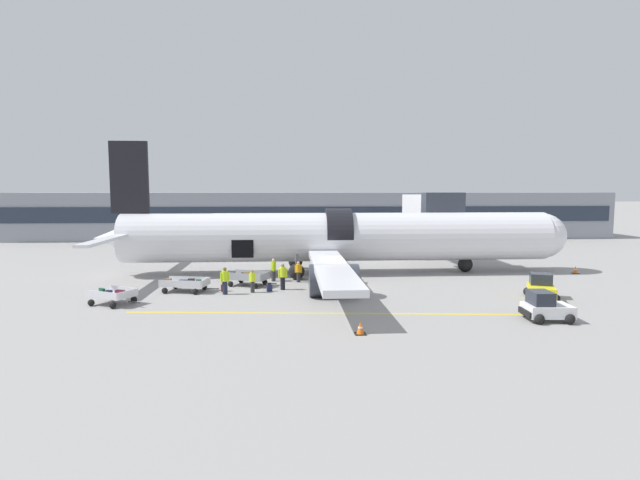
% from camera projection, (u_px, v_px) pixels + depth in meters
% --- Properties ---
extents(ground_plane, '(500.00, 500.00, 0.00)m').
position_uv_depth(ground_plane, '(343.00, 289.00, 34.95)').
color(ground_plane, gray).
extents(apron_marking_line, '(23.85, 2.36, 0.01)m').
position_uv_depth(apron_marking_line, '(336.00, 313.00, 28.05)').
color(apron_marking_line, yellow).
rests_on(apron_marking_line, ground_plane).
extents(terminal_strip, '(84.73, 11.71, 6.55)m').
position_uv_depth(terminal_strip, '(314.00, 215.00, 73.50)').
color(terminal_strip, gray).
rests_on(terminal_strip, ground_plane).
extents(jet_bridge_stub, '(3.53, 10.71, 6.70)m').
position_uv_depth(jet_bridge_stub, '(431.00, 210.00, 48.07)').
color(jet_bridge_stub, '#4C4C51').
rests_on(jet_bridge_stub, ground_plane).
extents(airplane, '(39.21, 35.23, 10.79)m').
position_uv_depth(airplane, '(333.00, 238.00, 41.29)').
color(airplane, silver).
rests_on(airplane, ground_plane).
extents(baggage_tug_lead, '(2.53, 3.05, 1.59)m').
position_uv_depth(baggage_tug_lead, '(541.00, 288.00, 31.75)').
color(baggage_tug_lead, yellow).
rests_on(baggage_tug_lead, ground_plane).
extents(baggage_tug_mid, '(2.53, 2.26, 1.58)m').
position_uv_depth(baggage_tug_mid, '(545.00, 308.00, 26.53)').
color(baggage_tug_mid, white).
rests_on(baggage_tug_mid, ground_plane).
extents(baggage_tug_rear, '(3.36, 2.39, 1.52)m').
position_uv_depth(baggage_tug_rear, '(335.00, 275.00, 36.99)').
color(baggage_tug_rear, white).
rests_on(baggage_tug_rear, ground_plane).
extents(baggage_cart_loading, '(3.73, 2.60, 1.01)m').
position_uv_depth(baggage_cart_loading, '(249.00, 279.00, 36.13)').
color(baggage_cart_loading, '#999BA0').
rests_on(baggage_cart_loading, ground_plane).
extents(baggage_cart_queued, '(4.05, 2.46, 0.93)m').
position_uv_depth(baggage_cart_queued, '(186.00, 285.00, 34.03)').
color(baggage_cart_queued, silver).
rests_on(baggage_cart_queued, ground_plane).
extents(baggage_cart_empty, '(3.40, 2.68, 0.95)m').
position_uv_depth(baggage_cart_empty, '(114.00, 297.00, 30.18)').
color(baggage_cart_empty, silver).
rests_on(baggage_cart_empty, ground_plane).
extents(ground_crew_loader_a, '(0.53, 0.48, 1.57)m').
position_uv_depth(ground_crew_loader_a, '(252.00, 280.00, 33.70)').
color(ground_crew_loader_a, '#2D2D33').
rests_on(ground_crew_loader_a, ground_plane).
extents(ground_crew_loader_b, '(0.55, 0.42, 1.57)m').
position_uv_depth(ground_crew_loader_b, '(298.00, 271.00, 37.53)').
color(ground_crew_loader_b, '#2D2D33').
rests_on(ground_crew_loader_b, ground_plane).
extents(ground_crew_driver, '(0.41, 0.60, 1.72)m').
position_uv_depth(ground_crew_driver, '(273.00, 269.00, 37.89)').
color(ground_crew_driver, '#2D2D33').
rests_on(ground_crew_driver, ground_plane).
extents(ground_crew_supervisor, '(0.64, 0.50, 1.84)m').
position_uv_depth(ground_crew_supervisor, '(283.00, 276.00, 34.64)').
color(ground_crew_supervisor, black).
rests_on(ground_crew_supervisor, ground_plane).
extents(ground_crew_helper, '(0.63, 0.54, 1.83)m').
position_uv_depth(ground_crew_helper, '(225.00, 280.00, 33.09)').
color(ground_crew_helper, '#1E2338').
rests_on(ground_crew_helper, ground_plane).
extents(suitcase_on_tarmac_upright, '(0.43, 0.34, 0.59)m').
position_uv_depth(suitcase_on_tarmac_upright, '(224.00, 288.00, 34.13)').
color(suitcase_on_tarmac_upright, '#4C1E1E').
rests_on(suitcase_on_tarmac_upright, ground_plane).
extents(suitcase_on_tarmac_spare, '(0.40, 0.30, 0.59)m').
position_uv_depth(suitcase_on_tarmac_spare, '(269.00, 288.00, 34.11)').
color(suitcase_on_tarmac_spare, '#1E2347').
rests_on(suitcase_on_tarmac_spare, ground_plane).
extents(safety_cone_nose, '(0.50, 0.50, 0.63)m').
position_uv_depth(safety_cone_nose, '(575.00, 270.00, 41.42)').
color(safety_cone_nose, black).
rests_on(safety_cone_nose, ground_plane).
extents(safety_cone_engine_left, '(0.55, 0.55, 0.61)m').
position_uv_depth(safety_cone_engine_left, '(360.00, 328.00, 24.01)').
color(safety_cone_engine_left, black).
rests_on(safety_cone_engine_left, ground_plane).
extents(safety_cone_wingtip, '(0.59, 0.59, 0.58)m').
position_uv_depth(safety_cone_wingtip, '(353.00, 291.00, 33.06)').
color(safety_cone_wingtip, black).
rests_on(safety_cone_wingtip, ground_plane).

